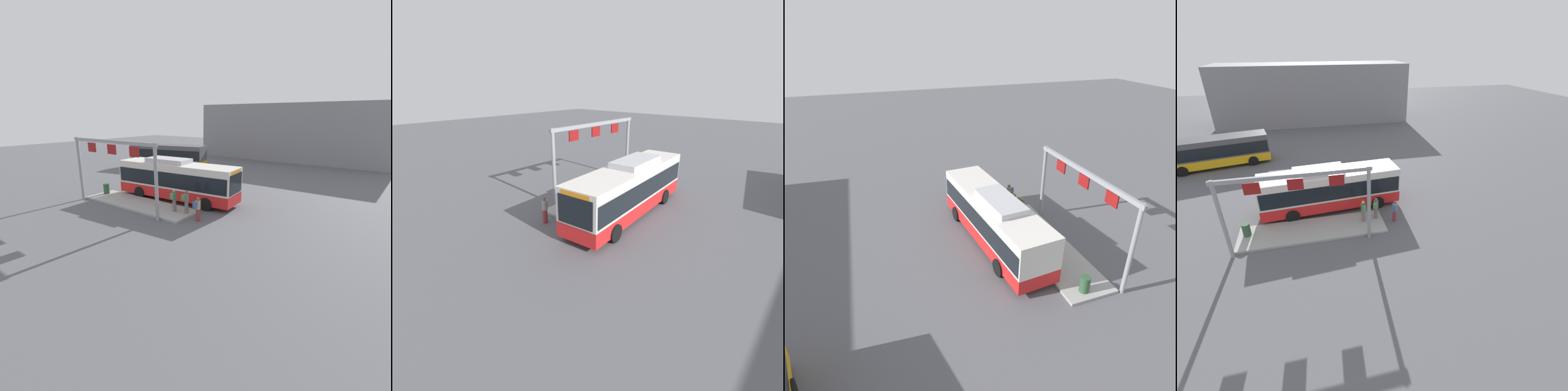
% 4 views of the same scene
% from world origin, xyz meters
% --- Properties ---
extents(ground_plane, '(120.00, 120.00, 0.00)m').
position_xyz_m(ground_plane, '(0.00, 0.00, 0.00)').
color(ground_plane, '#56565B').
extents(platform_curb, '(10.00, 2.80, 0.16)m').
position_xyz_m(platform_curb, '(-1.58, -2.91, 0.08)').
color(platform_curb, '#9E9E99').
rests_on(platform_curb, ground).
extents(bus_main, '(10.70, 3.34, 3.46)m').
position_xyz_m(bus_main, '(-0.01, -0.00, 1.81)').
color(bus_main, red).
rests_on(bus_main, ground).
extents(person_boarding, '(0.51, 0.60, 1.67)m').
position_xyz_m(person_boarding, '(4.26, -3.01, 0.89)').
color(person_boarding, maroon).
rests_on(person_boarding, ground).
extents(person_waiting_near, '(0.51, 0.60, 1.67)m').
position_xyz_m(person_waiting_near, '(2.97, -2.58, 1.05)').
color(person_waiting_near, slate).
rests_on(person_waiting_near, platform_curb).
extents(person_waiting_mid, '(0.37, 0.55, 1.67)m').
position_xyz_m(person_waiting_mid, '(2.00, -2.75, 1.05)').
color(person_waiting_mid, slate).
rests_on(person_waiting_mid, platform_curb).
extents(platform_sign_gantry, '(8.99, 0.24, 5.20)m').
position_xyz_m(platform_sign_gantry, '(-2.27, -4.52, 3.74)').
color(platform_sign_gantry, gray).
rests_on(platform_sign_gantry, ground).
extents(trash_bin, '(0.52, 0.52, 0.90)m').
position_xyz_m(trash_bin, '(-5.96, -2.60, 0.61)').
color(trash_bin, '#2D5133').
rests_on(trash_bin, platform_curb).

